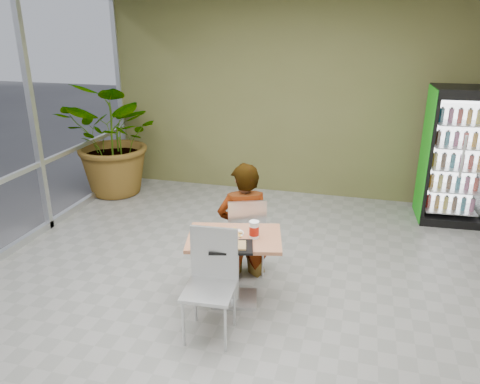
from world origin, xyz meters
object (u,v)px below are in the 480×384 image
dining_table (234,255)px  chair_far (246,231)px  cafeteria_tray (231,247)px  beverage_fridge (457,156)px  potted_plant (117,139)px  soda_cup (254,230)px  seated_woman (244,232)px  chair_near (212,274)px

dining_table → chair_far: bearing=91.6°
dining_table → cafeteria_tray: size_ratio=2.56×
dining_table → cafeteria_tray: bearing=-81.2°
dining_table → beverage_fridge: bearing=49.0°
dining_table → chair_far: size_ratio=1.10×
beverage_fridge → potted_plant: beverage_fridge is taller
soda_cup → seated_woman: bearing=113.7°
chair_near → soda_cup: size_ratio=5.72×
beverage_fridge → chair_near: bearing=-130.4°
chair_far → beverage_fridge: bearing=-159.2°
chair_far → cafeteria_tray: bearing=71.9°
chair_far → seated_woman: seated_woman is taller
seated_woman → potted_plant: 3.39m
chair_near → seated_woman: (0.02, 1.10, -0.08)m
seated_woman → beverage_fridge: beverage_fridge is taller
seated_woman → cafeteria_tray: bearing=74.3°
chair_near → soda_cup: chair_near is taller
soda_cup → cafeteria_tray: soda_cup is taller
chair_far → chair_near: bearing=64.8°
seated_woman → cafeteria_tray: size_ratio=3.98×
soda_cup → cafeteria_tray: (-0.16, -0.28, -0.07)m
dining_table → chair_near: 0.52m
dining_table → seated_woman: bearing=95.1°
chair_near → beverage_fridge: (2.56, 3.37, 0.37)m
chair_far → potted_plant: size_ratio=0.50×
chair_far → soda_cup: bearing=90.0°
seated_woman → potted_plant: bearing=-59.3°
dining_table → chair_near: (-0.08, -0.51, 0.06)m
soda_cup → cafeteria_tray: bearing=-120.0°
chair_far → seated_woman: bearing=-70.9°
soda_cup → cafeteria_tray: size_ratio=0.43×
chair_near → cafeteria_tray: size_ratio=2.47×
cafeteria_tray → dining_table: bearing=98.8°
beverage_fridge → potted_plant: 5.22m
dining_table → soda_cup: bearing=5.7°
soda_cup → potted_plant: potted_plant is taller
dining_table → chair_near: bearing=-98.5°
dining_table → cafeteria_tray: cafeteria_tray is taller
soda_cup → potted_plant: 3.93m
dining_table → soda_cup: size_ratio=5.92×
chair_far → seated_woman: 0.07m
chair_near → soda_cup: (0.27, 0.53, 0.24)m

